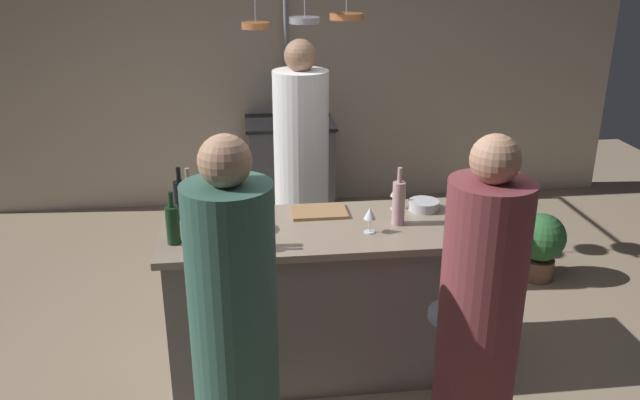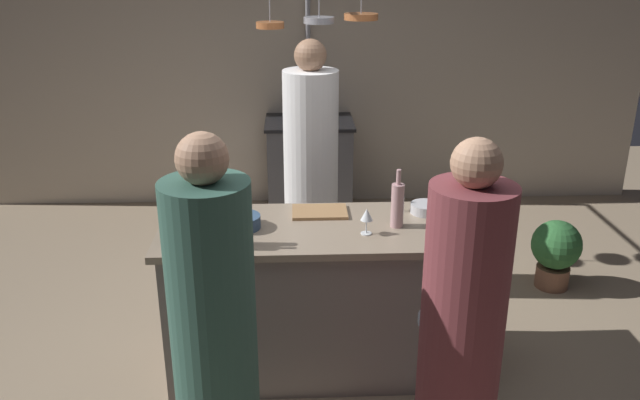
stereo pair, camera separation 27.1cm
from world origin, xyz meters
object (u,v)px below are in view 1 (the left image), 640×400
(stove_range, at_px, (290,168))
(potted_plant, at_px, (541,242))
(wine_bottle_white, at_px, (189,203))
(mixing_bowl_steel, at_px, (424,205))
(mixing_bowl_blue, at_px, (244,224))
(guest_right, at_px, (478,335))
(bar_stool_left, at_px, (231,380))
(wine_bottle_rose, at_px, (399,202))
(wine_bottle_red, at_px, (173,224))
(guest_left, at_px, (235,348))
(wine_bottle_green, at_px, (227,230))
(cutting_board, at_px, (320,212))
(wine_glass_near_right_guest, at_px, (396,192))
(wine_glass_by_chef, at_px, (370,214))
(pepper_mill, at_px, (247,228))
(wine_bottle_dark, at_px, (180,199))
(chef, at_px, (302,179))
(bar_stool_right, at_px, (450,364))

(stove_range, distance_m, potted_plant, 2.35)
(potted_plant, relative_size, wine_bottle_white, 1.58)
(mixing_bowl_steel, bearing_deg, potted_plant, 32.31)
(stove_range, distance_m, mixing_bowl_blue, 2.54)
(guest_right, relative_size, mixing_bowl_blue, 8.11)
(bar_stool_left, xyz_separation_m, wine_bottle_rose, (0.95, 0.60, 0.66))
(potted_plant, bearing_deg, wine_bottle_red, -158.24)
(guest_left, distance_m, potted_plant, 2.96)
(potted_plant, xyz_separation_m, wine_bottle_green, (-2.28, -1.14, 0.72))
(cutting_board, distance_m, wine_glass_near_right_guest, 0.47)
(wine_glass_by_chef, relative_size, mixing_bowl_steel, 0.80)
(stove_range, height_order, wine_glass_by_chef, wine_glass_by_chef)
(cutting_board, distance_m, wine_bottle_green, 0.70)
(wine_bottle_green, bearing_deg, mixing_bowl_steel, 20.50)
(guest_left, bearing_deg, mixing_bowl_blue, 86.85)
(wine_bottle_rose, height_order, wine_bottle_white, wine_bottle_rose)
(wine_glass_near_right_guest, relative_size, wine_glass_by_chef, 1.00)
(bar_stool_left, xyz_separation_m, wine_bottle_green, (0.01, 0.37, 0.64))
(guest_left, distance_m, wine_bottle_green, 0.76)
(pepper_mill, xyz_separation_m, wine_bottle_red, (-0.38, 0.09, 0.00))
(wine_glass_near_right_guest, distance_m, mixing_bowl_steel, 0.18)
(wine_bottle_green, xyz_separation_m, wine_glass_by_chef, (0.76, 0.14, -0.01))
(wine_glass_near_right_guest, bearing_deg, mixing_bowl_steel, -11.91)
(wine_bottle_dark, distance_m, wine_bottle_green, 0.54)
(stove_range, distance_m, guest_right, 3.49)
(wine_bottle_red, height_order, wine_glass_by_chef, wine_bottle_red)
(guest_left, bearing_deg, stove_range, 81.82)
(bar_stool_left, height_order, potted_plant, bar_stool_left)
(wine_bottle_rose, bearing_deg, guest_left, -133.60)
(wine_bottle_green, relative_size, mixing_bowl_blue, 1.43)
(wine_glass_by_chef, height_order, mixing_bowl_blue, wine_glass_by_chef)
(guest_right, relative_size, wine_bottle_rose, 5.05)
(wine_bottle_dark, xyz_separation_m, wine_bottle_rose, (1.21, -0.23, 0.01))
(bar_stool_left, distance_m, wine_bottle_green, 0.74)
(stove_range, bearing_deg, guest_left, -98.18)
(chef, xyz_separation_m, wine_bottle_dark, (-0.76, -0.80, 0.18))
(wine_glass_by_chef, relative_size, mixing_bowl_blue, 0.71)
(stove_range, bearing_deg, mixing_bowl_steel, -74.70)
(wine_glass_near_right_guest, bearing_deg, wine_glass_by_chef, -124.20)
(chef, height_order, bar_stool_right, chef)
(chef, relative_size, wine_bottle_red, 6.23)
(chef, relative_size, wine_bottle_white, 5.47)
(wine_bottle_rose, height_order, wine_bottle_red, wine_bottle_rose)
(guest_right, relative_size, bar_stool_left, 2.47)
(stove_range, relative_size, wine_bottle_white, 2.71)
(pepper_mill, relative_size, wine_glass_by_chef, 1.44)
(guest_left, height_order, wine_glass_by_chef, guest_left)
(wine_bottle_white, distance_m, mixing_bowl_steel, 1.36)
(guest_left, distance_m, wine_glass_by_chef, 1.15)
(cutting_board, xyz_separation_m, pepper_mill, (-0.43, -0.41, 0.10))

